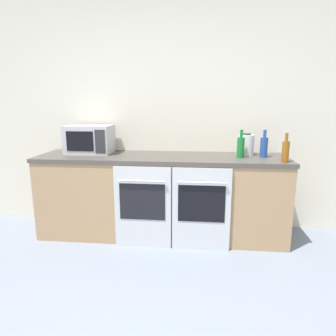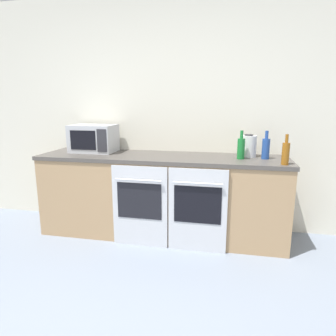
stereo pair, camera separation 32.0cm
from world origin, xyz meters
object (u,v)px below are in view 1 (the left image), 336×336
at_px(oven_right, 201,209).
at_px(bottle_green, 241,147).
at_px(bottle_amber, 286,151).
at_px(bottle_blue, 264,146).
at_px(microwave, 90,139).
at_px(oven_left, 143,207).
at_px(kettle, 246,145).

relative_size(oven_right, bottle_green, 2.92).
relative_size(oven_right, bottle_amber, 3.00).
distance_m(oven_right, bottle_blue, 0.92).
bearing_deg(oven_right, microwave, 160.88).
distance_m(oven_left, bottle_amber, 1.47).
height_order(bottle_amber, bottle_green, bottle_green).
bearing_deg(bottle_blue, microwave, 177.91).
bearing_deg(oven_left, oven_right, 0.00).
distance_m(bottle_amber, bottle_blue, 0.30).
distance_m(oven_left, microwave, 1.00).
relative_size(oven_right, bottle_blue, 2.96).
relative_size(oven_right, kettle, 3.58).
height_order(microwave, bottle_amber, microwave).
height_order(oven_right, bottle_green, bottle_green).
bearing_deg(bottle_amber, oven_left, -175.77).
height_order(oven_left, bottle_blue, bottle_blue).
bearing_deg(bottle_blue, bottle_amber, -61.28).
relative_size(oven_left, bottle_amber, 3.00).
bearing_deg(oven_right, bottle_blue, 29.87).
bearing_deg(microwave, bottle_green, -4.25).
bearing_deg(oven_right, kettle, 44.59).
bearing_deg(bottle_amber, oven_right, -172.64).
xyz_separation_m(bottle_green, kettle, (0.08, 0.15, 0.00)).
relative_size(microwave, bottle_amber, 1.76).
bearing_deg(oven_left, kettle, 23.76).
distance_m(bottle_blue, bottle_green, 0.25).
bearing_deg(kettle, bottle_green, -117.41).
distance_m(oven_right, bottle_green, 0.76).
distance_m(microwave, bottle_blue, 1.88).
bearing_deg(microwave, kettle, 0.98).
relative_size(bottle_green, kettle, 1.23).
xyz_separation_m(bottle_amber, bottle_blue, (-0.14, 0.26, 0.00)).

